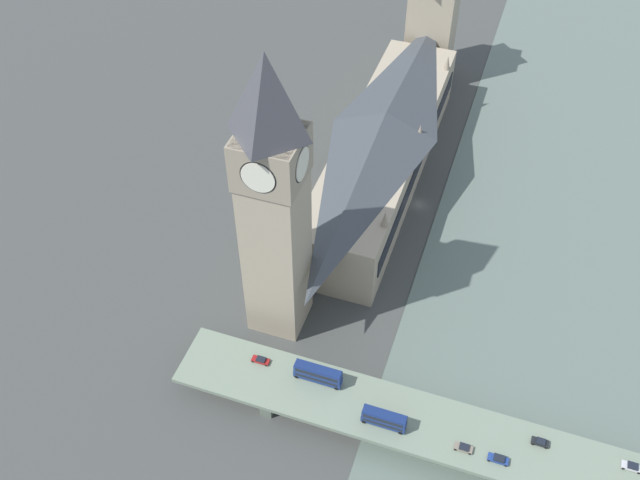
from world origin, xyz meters
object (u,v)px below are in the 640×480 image
(road_bridge, at_px, (503,449))
(car_northbound_tail, at_px, (498,459))
(car_southbound_lead, at_px, (464,448))
(car_southbound_mid, at_px, (261,360))
(double_decker_bus_mid, at_px, (318,374))
(car_southbound_tail, at_px, (540,442))
(parliament_hall, at_px, (383,147))
(victoria_tower, at_px, (432,20))
(double_decker_bus_lead, at_px, (384,419))
(car_northbound_lead, at_px, (632,467))
(clock_tower, at_px, (273,199))

(road_bridge, xyz_separation_m, car_northbound_tail, (0.84, 3.74, 1.88))
(car_southbound_lead, height_order, car_southbound_mid, car_southbound_lead)
(double_decker_bus_mid, relative_size, car_southbound_tail, 3.07)
(parliament_hall, bearing_deg, victoria_tower, -89.95)
(road_bridge, xyz_separation_m, double_decker_bus_lead, (27.47, 3.34, 3.69))
(car_northbound_lead, bearing_deg, clock_tower, -11.91)
(victoria_tower, relative_size, car_northbound_lead, 11.84)
(victoria_tower, bearing_deg, double_decker_bus_mid, 92.73)
(car_northbound_lead, distance_m, car_southbound_lead, 36.90)
(car_southbound_mid, bearing_deg, car_southbound_lead, 172.33)
(road_bridge, relative_size, car_northbound_tail, 34.52)
(parliament_hall, bearing_deg, car_southbound_tail, 125.78)
(victoria_tower, xyz_separation_m, road_bridge, (-52.94, 152.71, -18.17))
(victoria_tower, height_order, road_bridge, victoria_tower)
(road_bridge, height_order, car_southbound_mid, car_southbound_mid)
(victoria_tower, relative_size, car_southbound_lead, 12.07)
(car_southbound_tail, bearing_deg, parliament_hall, -54.22)
(double_decker_bus_lead, relative_size, car_northbound_tail, 2.28)
(clock_tower, bearing_deg, car_northbound_lead, 168.09)
(double_decker_bus_mid, xyz_separation_m, car_southbound_mid, (15.27, -0.43, -2.06))
(car_northbound_lead, relative_size, car_southbound_tail, 1.10)
(clock_tower, bearing_deg, parliament_hall, -99.49)
(car_northbound_tail, xyz_separation_m, car_southbound_mid, (60.24, -7.29, -0.08))
(car_northbound_lead, bearing_deg, victoria_tower, -61.61)
(clock_tower, relative_size, victoria_tower, 1.62)
(double_decker_bus_lead, relative_size, double_decker_bus_mid, 0.88)
(car_northbound_lead, bearing_deg, double_decker_bus_mid, 0.72)
(car_southbound_mid, bearing_deg, car_northbound_tail, 173.10)
(clock_tower, bearing_deg, double_decker_bus_mid, 131.49)
(car_southbound_tail, bearing_deg, double_decker_bus_lead, 11.08)
(parliament_hall, distance_m, road_bridge, 102.39)
(parliament_hall, distance_m, car_northbound_lead, 115.84)
(car_northbound_lead, distance_m, car_southbound_tail, 19.92)
(clock_tower, distance_m, car_northbound_lead, 99.95)
(clock_tower, xyz_separation_m, double_decker_bus_lead, (-36.13, 26.56, -34.78))
(double_decker_bus_mid, height_order, car_northbound_lead, double_decker_bus_mid)
(road_bridge, distance_m, car_northbound_lead, 27.77)
(road_bridge, relative_size, double_decker_bus_mid, 13.33)
(victoria_tower, bearing_deg, clock_tower, 85.29)
(double_decker_bus_mid, distance_m, car_northbound_tail, 45.53)
(victoria_tower, relative_size, double_decker_bus_lead, 4.83)
(clock_tower, xyz_separation_m, road_bridge, (-63.60, 23.23, -38.47))
(clock_tower, bearing_deg, road_bridge, 159.94)
(car_northbound_tail, bearing_deg, double_decker_bus_mid, -8.66)
(victoria_tower, relative_size, double_decker_bus_mid, 4.25)
(double_decker_bus_lead, bearing_deg, double_decker_bus_mid, -19.38)
(double_decker_bus_lead, relative_size, car_southbound_lead, 2.50)
(car_northbound_lead, height_order, car_northbound_tail, car_northbound_tail)
(car_northbound_tail, bearing_deg, car_northbound_lead, -164.62)
(parliament_hall, xyz_separation_m, car_southbound_lead, (-44.18, 90.81, -6.19))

